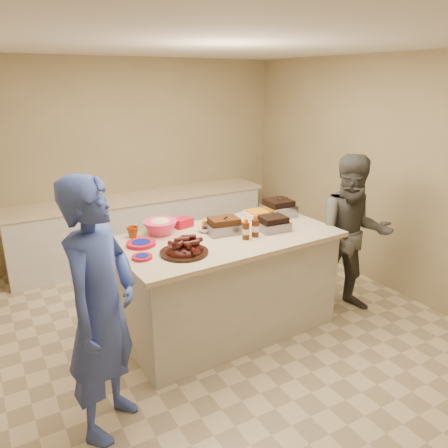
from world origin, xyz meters
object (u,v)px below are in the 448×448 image
roasting_pan (278,216)px  guest_gray (345,308)px  plastic_cup (133,237)px  coleslaw_bowl (161,234)px  bbq_bottle_a (246,239)px  rib_platter (184,254)px  bbq_bottle_b (255,237)px  island (226,327)px  guest_blue (113,422)px  mustard_bottle (205,230)px

roasting_pan → guest_gray: bearing=-43.4°
plastic_cup → coleslaw_bowl: bearing=-8.6°
bbq_bottle_a → coleslaw_bowl: bearing=139.8°
rib_platter → bbq_bottle_b: size_ratio=2.03×
island → guest_gray: (1.35, -0.31, 0.00)m
coleslaw_bowl → guest_blue: (-0.86, -1.06, -1.00)m
coleslaw_bowl → bbq_bottle_b: bearing=-34.8°
guest_blue → island: bearing=-18.3°
guest_blue → rib_platter: bearing=-14.9°
roasting_pan → guest_blue: bearing=-152.6°
island → roasting_pan: 1.32m
roasting_pan → coleslaw_bowl: bearing=179.8°
plastic_cup → guest_gray: size_ratio=0.06×
bbq_bottle_a → guest_blue: bearing=-160.6°
rib_platter → mustard_bottle: size_ratio=3.16×
mustard_bottle → plastic_cup: 0.70m
coleslaw_bowl → mustard_bottle: (0.42, -0.10, 0.00)m
guest_gray → mustard_bottle: bearing=-172.2°
island → guest_gray: size_ratio=1.24×
coleslaw_bowl → guest_gray: 2.23m
roasting_pan → guest_blue: 2.60m
guest_blue → guest_gray: (2.74, 0.39, 0.00)m
roasting_pan → plastic_cup: (-1.60, 0.13, 0.00)m
guest_blue → plastic_cup: bearing=16.3°
roasting_pan → mustard_bottle: bearing=-175.5°
bbq_bottle_b → mustard_bottle: size_ratio=1.55×
roasting_pan → guest_blue: size_ratio=0.16×
rib_platter → guest_blue: bearing=-149.9°
roasting_pan → bbq_bottle_b: bbq_bottle_b is taller
roasting_pan → bbq_bottle_a: size_ratio=1.56×
rib_platter → guest_gray: rib_platter is taller
roasting_pan → guest_gray: 1.28m
rib_platter → plastic_cup: (-0.24, 0.61, 0.00)m
bbq_bottle_b → guest_gray: size_ratio=0.12×
rib_platter → bbq_bottle_b: bearing=3.7°
bbq_bottle_a → bbq_bottle_b: (0.11, 0.02, 0.00)m
guest_gray → coleslaw_bowl: bearing=-170.6°
coleslaw_bowl → bbq_bottle_b: size_ratio=1.60×
mustard_bottle → guest_gray: bearing=-21.2°
guest_gray → bbq_bottle_b: bearing=-158.5°
coleslaw_bowl → guest_blue: bearing=-129.1°
guest_gray → guest_blue: bearing=-142.9°
coleslaw_bowl → bbq_bottle_b: 0.91m
coleslaw_bowl → bbq_bottle_b: coleslaw_bowl is taller
island → rib_platter: (-0.54, -0.21, 1.00)m
plastic_cup → guest_blue: size_ratio=0.06×
roasting_pan → coleslaw_bowl: 1.34m
bbq_bottle_b → mustard_bottle: 0.53m
roasting_pan → coleslaw_bowl: size_ratio=0.93×
guest_gray → island: bearing=-164.0°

